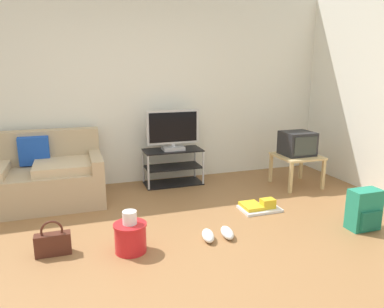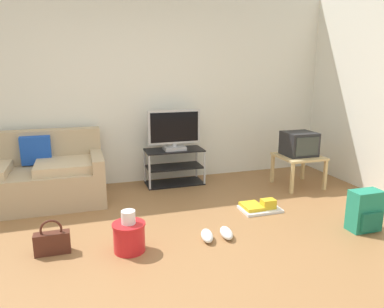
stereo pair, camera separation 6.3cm
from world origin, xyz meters
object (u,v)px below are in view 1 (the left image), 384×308
at_px(cleaning_bucket, 130,235).
at_px(floor_tray, 259,207).
at_px(tv_stand, 173,167).
at_px(sneakers_pair, 218,234).
at_px(backpack, 364,210).
at_px(flat_tv, 173,130).
at_px(crt_tv, 297,143).
at_px(couch, 23,179).
at_px(side_table, 297,159).
at_px(handbag, 53,243).

relative_size(cleaning_bucket, floor_tray, 0.85).
bearing_deg(tv_stand, sneakers_pair, -91.45).
bearing_deg(cleaning_bucket, backpack, -6.77).
relative_size(flat_tv, crt_tv, 1.77).
height_order(couch, side_table, couch).
bearing_deg(couch, side_table, -6.72).
height_order(backpack, sneakers_pair, backpack).
distance_m(flat_tv, crt_tv, 1.75).
xyz_separation_m(sneakers_pair, floor_tray, (0.75, 0.53, -0.00)).
distance_m(cleaning_bucket, sneakers_pair, 0.86).
height_order(flat_tv, floor_tray, flat_tv).
height_order(tv_stand, backpack, tv_stand).
bearing_deg(handbag, cleaning_bucket, -13.55).
height_order(crt_tv, sneakers_pair, crt_tv).
bearing_deg(flat_tv, couch, -174.68).
bearing_deg(floor_tray, handbag, -171.16).
height_order(tv_stand, cleaning_bucket, tv_stand).
bearing_deg(crt_tv, floor_tray, -144.23).
xyz_separation_m(flat_tv, crt_tv, (1.64, -0.59, -0.18)).
bearing_deg(tv_stand, handbag, -133.76).
height_order(crt_tv, handbag, crt_tv).
bearing_deg(tv_stand, cleaning_bucket, -116.55).
xyz_separation_m(flat_tv, backpack, (1.48, -2.06, -0.58)).
bearing_deg(couch, floor_tray, -22.25).
bearing_deg(couch, sneakers_pair, -40.23).
relative_size(couch, flat_tv, 2.52).
distance_m(tv_stand, handbag, 2.28).
distance_m(flat_tv, cleaning_bucket, 2.09).
xyz_separation_m(tv_stand, floor_tray, (0.70, -1.29, -0.21)).
relative_size(couch, floor_tray, 4.07).
relative_size(tv_stand, handbag, 2.51).
distance_m(crt_tv, sneakers_pair, 2.15).
relative_size(flat_tv, sneakers_pair, 2.09).
bearing_deg(handbag, crt_tv, 17.79).
relative_size(crt_tv, sneakers_pair, 1.18).
bearing_deg(backpack, floor_tray, 146.83).
bearing_deg(flat_tv, sneakers_pair, -91.47).
bearing_deg(backpack, tv_stand, 137.95).
relative_size(couch, backpack, 4.39).
bearing_deg(sneakers_pair, cleaning_bucket, 179.30).
xyz_separation_m(backpack, sneakers_pair, (-1.52, 0.27, -0.16)).
distance_m(side_table, backpack, 1.48).
relative_size(backpack, handbag, 1.31).
xyz_separation_m(handbag, cleaning_bucket, (0.67, -0.16, 0.05)).
relative_size(couch, tv_stand, 2.28).
distance_m(couch, backpack, 3.91).
bearing_deg(side_table, backpack, -96.48).
xyz_separation_m(flat_tv, side_table, (1.64, -0.60, -0.40)).
relative_size(handbag, cleaning_bucket, 0.83).
xyz_separation_m(side_table, floor_tray, (-0.94, -0.66, -0.34)).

